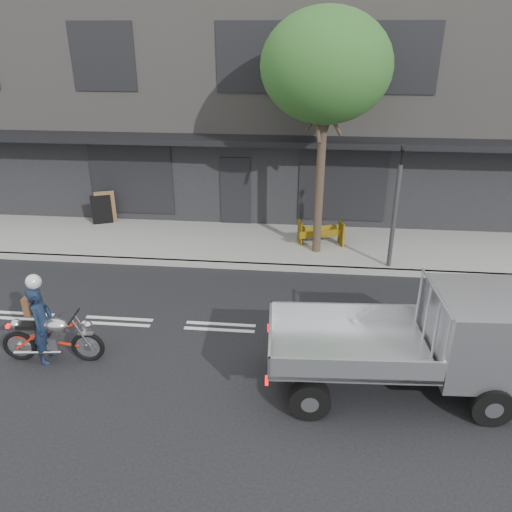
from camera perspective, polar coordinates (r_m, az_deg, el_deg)
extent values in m
plane|color=black|center=(11.46, -4.13, -8.11)|extent=(80.00, 80.00, 0.00)
cube|color=gray|center=(15.55, -1.29, 1.44)|extent=(32.00, 3.20, 0.15)
cube|color=gray|center=(14.10, -2.07, -1.10)|extent=(32.00, 0.20, 0.15)
cube|color=slate|center=(20.98, 0.89, 18.57)|extent=(26.00, 10.00, 8.00)
cylinder|color=#382B21|center=(14.32, 7.24, 7.40)|extent=(0.24, 0.24, 4.00)
ellipsoid|color=#2A5D23|center=(13.73, 8.01, 20.68)|extent=(3.40, 3.40, 2.89)
cylinder|color=#2D2D30|center=(13.88, 15.48, 3.95)|extent=(0.12, 0.12, 3.00)
imported|color=black|center=(13.39, 16.32, 10.97)|extent=(0.08, 0.10, 0.50)
torus|color=black|center=(11.31, -25.39, -9.26)|extent=(0.68, 0.15, 0.68)
torus|color=black|center=(10.77, -18.65, -9.80)|extent=(0.68, 0.15, 0.68)
cube|color=#2D2D30|center=(10.99, -22.45, -9.05)|extent=(0.36, 0.26, 0.28)
ellipsoid|color=silver|center=(10.72, -22.01, -7.29)|extent=(0.57, 0.35, 0.27)
cube|color=black|center=(10.92, -24.33, -7.23)|extent=(0.55, 0.28, 0.09)
cylinder|color=black|center=(10.47, -20.11, -6.51)|extent=(0.09, 0.60, 0.04)
imported|color=#121C32|center=(10.83, -23.23, -7.22)|extent=(0.44, 0.63, 1.65)
cylinder|color=black|center=(8.95, 6.13, -16.01)|extent=(0.74, 0.31, 0.73)
cylinder|color=black|center=(10.25, 5.65, -10.09)|extent=(0.74, 0.31, 0.73)
cylinder|color=black|center=(9.66, 25.29, -15.17)|extent=(0.74, 0.31, 0.73)
cylinder|color=black|center=(10.87, 22.26, -9.82)|extent=(0.74, 0.31, 0.73)
cube|color=#2D2D30|center=(9.71, 15.19, -11.97)|extent=(4.46, 1.20, 0.13)
cube|color=#A8A7AC|center=(9.74, 24.32, -7.93)|extent=(1.72, 1.81, 1.44)
cube|color=black|center=(9.54, 24.75, -5.83)|extent=(1.52, 1.71, 0.53)
cube|color=silver|center=(9.36, 10.48, -10.31)|extent=(2.97, 2.02, 0.10)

